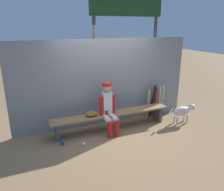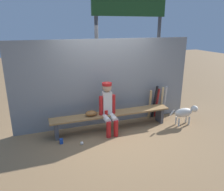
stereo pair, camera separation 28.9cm
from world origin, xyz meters
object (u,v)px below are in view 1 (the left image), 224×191
(bat_aluminum_red, at_px, (155,102))
(baseball, at_px, (84,144))
(dugout_bench, at_px, (112,116))
(scoreboard, at_px, (129,13))
(player_seated, at_px, (109,107))
(bat_aluminum_silver, at_px, (162,100))
(bat_aluminum_black, at_px, (153,101))
(cup_on_bench, at_px, (106,113))
(baseball_glove, at_px, (92,114))
(bat_wood_natural, at_px, (159,101))
(cup_on_ground, at_px, (63,143))
(dog, at_px, (183,111))
(bat_wood_tan, at_px, (148,104))

(bat_aluminum_red, distance_m, baseball, 2.48)
(dugout_bench, relative_size, scoreboard, 0.76)
(bat_aluminum_red, relative_size, scoreboard, 0.22)
(player_seated, xyz_separation_m, bat_aluminum_silver, (1.82, 0.41, -0.21))
(bat_aluminum_black, bearing_deg, cup_on_bench, -167.37)
(player_seated, height_order, baseball_glove, player_seated)
(baseball, bearing_deg, bat_wood_natural, 17.47)
(cup_on_ground, relative_size, scoreboard, 0.03)
(bat_aluminum_silver, bearing_deg, cup_on_ground, -168.58)
(player_seated, distance_m, dog, 2.06)
(bat_wood_natural, distance_m, dog, 0.73)
(bat_aluminum_red, bearing_deg, dog, -56.22)
(bat_wood_tan, height_order, bat_aluminum_red, bat_aluminum_red)
(baseball_glove, bearing_deg, scoreboard, 36.16)
(dugout_bench, height_order, scoreboard, scoreboard)
(baseball_glove, distance_m, baseball, 0.77)
(bat_wood_natural, bearing_deg, dugout_bench, -170.24)
(baseball, bearing_deg, player_seated, 27.86)
(bat_wood_tan, distance_m, bat_aluminum_red, 0.24)
(player_seated, distance_m, scoreboard, 2.69)
(baseball_glove, relative_size, baseball, 3.78)
(cup_on_bench, bearing_deg, bat_aluminum_silver, 11.23)
(bat_aluminum_silver, xyz_separation_m, cup_on_ground, (-2.98, -0.60, -0.39))
(bat_aluminum_red, xyz_separation_m, baseball, (-2.32, -0.80, -0.39))
(dugout_bench, xyz_separation_m, baseball, (-0.88, -0.50, -0.32))
(baseball_glove, xyz_separation_m, scoreboard, (1.48, 1.08, 2.32))
(baseball_glove, height_order, bat_aluminum_silver, bat_aluminum_silver)
(bat_aluminum_black, xyz_separation_m, bat_wood_natural, (0.23, -0.01, -0.03))
(baseball_glove, distance_m, dog, 2.45)
(bat_aluminum_black, relative_size, bat_aluminum_red, 1.11)
(player_seated, relative_size, cup_on_ground, 11.07)
(bat_wood_tan, distance_m, dog, 0.94)
(scoreboard, bearing_deg, baseball_glove, -143.84)
(bat_wood_natural, bearing_deg, bat_aluminum_black, 178.38)
(dugout_bench, bearing_deg, dog, -11.24)
(dugout_bench, distance_m, scoreboard, 2.85)
(bat_aluminum_black, height_order, cup_on_ground, bat_aluminum_black)
(scoreboard, bearing_deg, bat_aluminum_silver, -46.15)
(scoreboard, bearing_deg, player_seated, -132.28)
(cup_on_ground, distance_m, scoreboard, 3.82)
(baseball_glove, relative_size, dog, 0.33)
(player_seated, height_order, bat_aluminum_red, player_seated)
(baseball_glove, distance_m, bat_aluminum_black, 1.90)
(dugout_bench, xyz_separation_m, bat_aluminum_black, (1.35, 0.28, 0.12))
(bat_aluminum_silver, relative_size, cup_on_bench, 8.11)
(bat_aluminum_black, xyz_separation_m, bat_aluminum_silver, (0.34, 0.03, -0.03))
(player_seated, height_order, bat_wood_tan, player_seated)
(bat_aluminum_red, distance_m, dog, 0.81)
(bat_wood_natural, distance_m, bat_aluminum_silver, 0.12)
(bat_aluminum_black, distance_m, cup_on_ground, 2.74)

